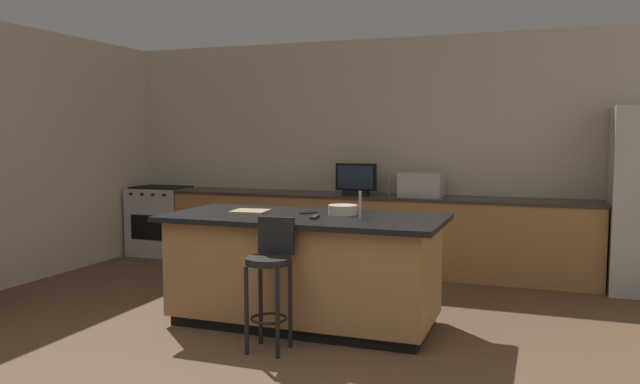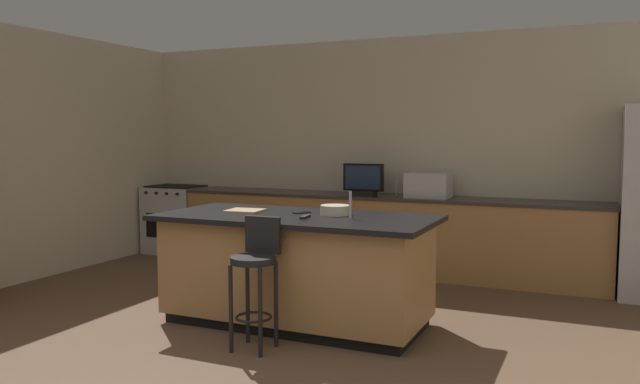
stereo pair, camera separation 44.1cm
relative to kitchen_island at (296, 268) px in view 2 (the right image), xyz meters
The scene contains 14 objects.
wall_back 2.77m from the kitchen_island, 88.60° to the left, with size 7.37×0.12×2.75m, color beige.
wall_left 3.54m from the kitchen_island, behind, with size 0.12×5.25×2.75m, color beige.
counter_back 2.23m from the kitchen_island, 90.40° to the left, with size 5.04×0.62×0.90m.
kitchen_island is the anchor object (origin of this frame).
range_oven 3.68m from the kitchen_island, 142.67° to the left, with size 0.77×0.63×0.92m.
microwave 2.37m from the kitchen_island, 75.98° to the left, with size 0.48×0.36×0.28m, color #B7BABF.
tv_monitor 2.27m from the kitchen_island, 95.37° to the left, with size 0.49×0.16×0.37m.
sink_faucet_back 2.40m from the kitchen_island, 86.20° to the left, with size 0.02×0.02×0.24m, color #B2B2B7.
sink_faucet_island 0.75m from the kitchen_island, ahead, with size 0.02×0.02×0.22m, color #B2B2B7.
bar_stool_center 0.69m from the kitchen_island, 90.04° to the right, with size 0.34×0.34×0.98m.
fruit_bowl 0.59m from the kitchen_island, 25.09° to the left, with size 0.25×0.25×0.08m, color beige.
cell_phone 0.48m from the kitchen_island, 96.11° to the left, with size 0.07×0.15×0.01m, color black.
tv_remote 0.51m from the kitchen_island, 42.96° to the right, with size 0.04×0.17×0.02m, color black.
cutting_board 0.69m from the kitchen_island, behind, with size 0.30×0.27×0.02m, color tan.
Camera 2 is at (2.25, -2.42, 1.60)m, focal length 35.02 mm.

